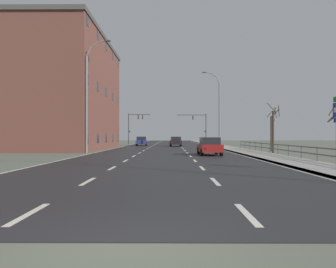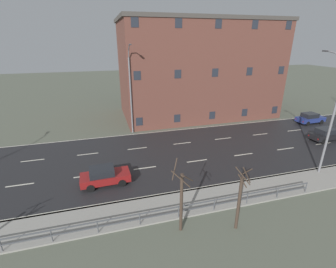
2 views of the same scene
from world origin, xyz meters
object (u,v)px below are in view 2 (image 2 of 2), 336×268
car_mid_centre (326,134)px  brick_building (197,69)px  car_far_right (310,118)px  car_distant (105,176)px  street_lamp_midground (331,118)px  street_lamp_left_bank (131,92)px

car_mid_centre → brick_building: 20.02m
car_mid_centre → car_far_right: 6.72m
car_mid_centre → car_distant: bearing=-86.9°
street_lamp_midground → car_distant: 19.95m
car_distant → street_lamp_midground: bearing=78.0°
street_lamp_midground → car_far_right: street_lamp_midground is taller
car_far_right → brick_building: size_ratio=0.17×
car_distant → car_far_right: same height
car_far_right → street_lamp_midground: bearing=-44.6°
car_mid_centre → car_far_right: same height
street_lamp_left_bank → brick_building: (-6.56, 11.57, 1.81)m
brick_building → car_far_right: bearing=55.6°
street_lamp_midground → car_mid_centre: street_lamp_midground is taller
street_lamp_midground → car_mid_centre: bearing=129.2°
car_far_right → brick_building: 18.39m
car_distant → brick_building: bearing=137.2°
street_lamp_left_bank → car_distant: size_ratio=2.69×
street_lamp_midground → car_distant: bearing=-99.9°
street_lamp_midground → car_far_right: 16.45m
car_mid_centre → car_far_right: size_ratio=1.00×
car_far_right → brick_building: (-9.71, -14.21, 6.48)m
street_lamp_left_bank → car_distant: 13.08m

